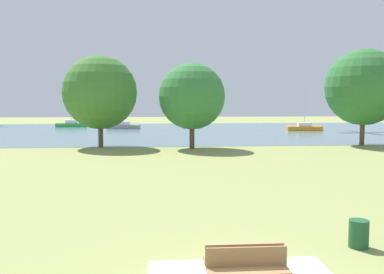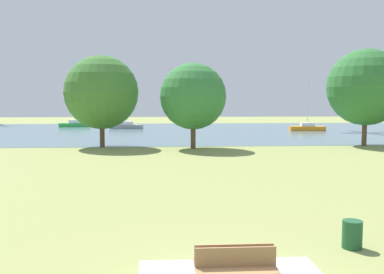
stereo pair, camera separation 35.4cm
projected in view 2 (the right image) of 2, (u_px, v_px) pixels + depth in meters
ground_plane at (185, 158)px, 31.63m from camera, size 160.00×160.00×0.00m
bench_facing_water at (233, 264)px, 9.98m from camera, size 1.80×0.48×0.89m
bench_facing_inland at (237, 273)px, 9.44m from camera, size 1.80×0.48×0.89m
litter_bin at (352, 234)px, 12.40m from camera, size 0.56×0.56×0.80m
water_surface at (175, 131)px, 59.46m from camera, size 140.00×40.00×0.02m
sailboat_orange at (307, 127)px, 60.50m from camera, size 4.93×2.00×7.11m
sailboat_gray at (126, 126)px, 64.67m from camera, size 4.95×2.08×7.10m
sailboat_green at (75, 124)px, 69.24m from camera, size 4.90×1.84×7.50m
tree_west_far at (101, 92)px, 39.02m from camera, size 6.61×6.61×8.23m
tree_east_near at (193, 96)px, 37.81m from camera, size 5.78×5.78×7.45m
tree_mid_shore at (366, 87)px, 40.20m from camera, size 7.07×7.07×8.96m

